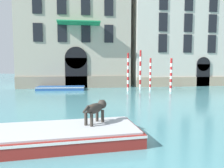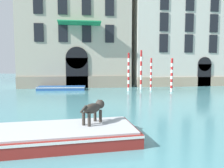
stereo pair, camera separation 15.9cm
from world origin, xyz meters
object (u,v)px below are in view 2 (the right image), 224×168
boat_moored_near_palazzo (62,88)px  mooring_pole_3 (151,74)px  boat_foreground (47,135)px  mooring_pole_1 (129,72)px  mooring_pole_0 (141,69)px  dog_on_deck (94,108)px  mooring_pole_2 (172,75)px

boat_moored_near_palazzo → mooring_pole_3: mooring_pole_3 is taller
boat_foreground → mooring_pole_1: 14.77m
boat_moored_near_palazzo → mooring_pole_0: (8.32, -0.35, 1.88)m
boat_moored_near_palazzo → mooring_pole_1: 7.12m
dog_on_deck → boat_moored_near_palazzo: dog_on_deck is taller
mooring_pole_3 → mooring_pole_0: bearing=118.4°
dog_on_deck → mooring_pole_3: mooring_pole_3 is taller
mooring_pole_3 → boat_foreground: bearing=-120.2°
boat_foreground → mooring_pole_3: (8.04, 13.82, 1.37)m
boat_foreground → mooring_pole_1: size_ratio=1.67×
mooring_pole_3 → mooring_pole_2: bearing=-34.7°
boat_foreground → mooring_pole_2: bearing=48.2°
mooring_pole_1 → mooring_pole_2: mooring_pole_1 is taller
mooring_pole_0 → boat_moored_near_palazzo: bearing=177.6°
dog_on_deck → mooring_pole_0: bearing=20.0°
mooring_pole_3 → mooring_pole_1: bearing=-173.3°
mooring_pole_1 → mooring_pole_3: size_ratio=1.15×
dog_on_deck → boat_moored_near_palazzo: (-2.59, 15.00, -0.88)m
boat_moored_near_palazzo → mooring_pole_2: mooring_pole_2 is taller
mooring_pole_3 → dog_on_deck: bearing=-115.7°
dog_on_deck → mooring_pole_2: bearing=7.7°
boat_foreground → dog_on_deck: dog_on_deck is taller
mooring_pole_0 → mooring_pole_2: size_ratio=1.27×
boat_foreground → mooring_pole_3: bearing=55.6°
dog_on_deck → mooring_pole_2: size_ratio=0.32×
boat_moored_near_palazzo → mooring_pole_0: size_ratio=1.19×
mooring_pole_2 → mooring_pole_3: bearing=145.3°
mooring_pole_0 → mooring_pole_3: size_ratio=1.26×
dog_on_deck → mooring_pole_1: 13.73m
boat_foreground → boat_moored_near_palazzo: (-0.98, 15.45, -0.08)m
boat_moored_near_palazzo → mooring_pole_1: mooring_pole_1 is taller
boat_foreground → mooring_pole_3: mooring_pole_3 is taller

